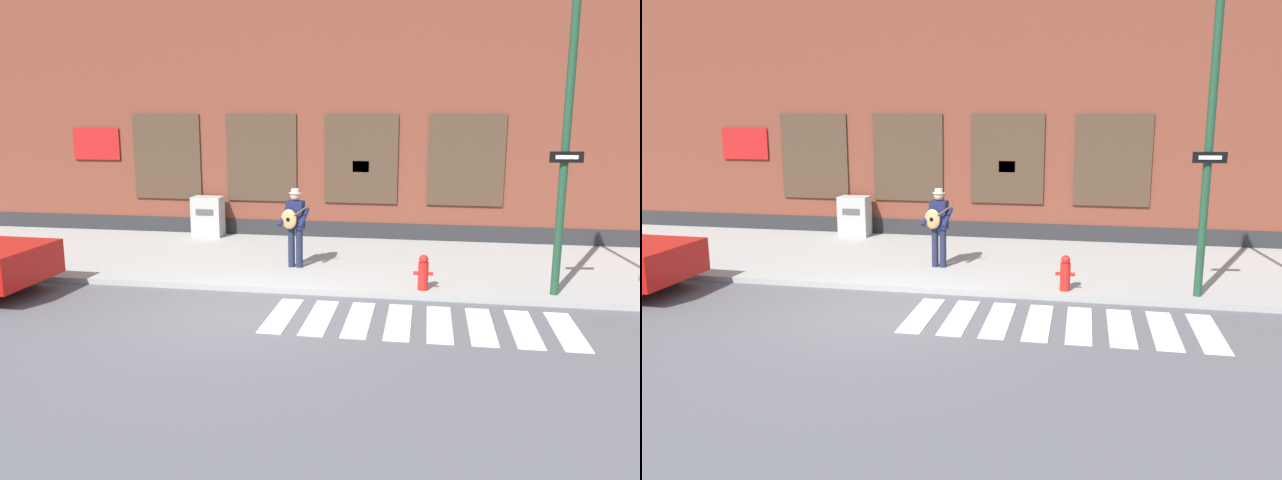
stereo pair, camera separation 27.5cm
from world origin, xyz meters
TOP-DOWN VIEW (x-y plane):
  - ground_plane at (0.00, 0.00)m, footprint 160.00×160.00m
  - sidewalk at (0.00, 3.97)m, footprint 28.00×5.22m
  - building_backdrop at (-0.00, 8.58)m, footprint 28.00×4.06m
  - crosswalk at (3.08, 0.06)m, footprint 5.20×1.90m
  - busker at (0.29, 3.06)m, footprint 0.72×0.60m
  - traffic_light at (5.71, 0.61)m, footprint 0.76×3.45m
  - utility_box at (-2.82, 6.13)m, footprint 0.82×0.57m
  - fire_hydrant at (3.12, 1.71)m, footprint 0.38×0.20m

SIDE VIEW (x-z plane):
  - ground_plane at x=0.00m, z-range 0.00..0.00m
  - crosswalk at x=3.08m, z-range 0.00..0.01m
  - sidewalk at x=0.00m, z-range 0.00..0.12m
  - fire_hydrant at x=3.12m, z-range 0.11..0.81m
  - utility_box at x=-2.82m, z-range 0.12..1.22m
  - busker at x=0.29m, z-range 0.24..1.99m
  - building_backdrop at x=0.00m, z-range -0.01..7.38m
  - traffic_light at x=5.71m, z-range 1.20..6.95m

